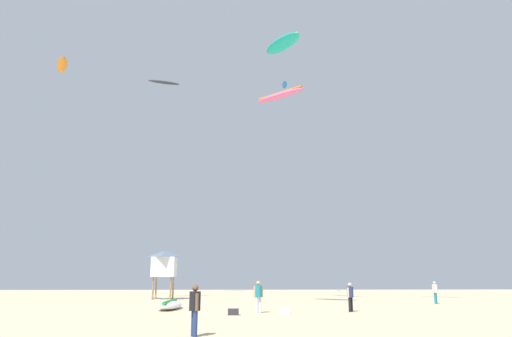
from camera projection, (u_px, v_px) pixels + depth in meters
name	position (u px, v px, depth m)	size (l,w,h in m)	color
person_foreground	(195.00, 306.00, 15.49)	(0.38, 0.52, 1.67)	navy
person_midground	(258.00, 294.00, 25.38)	(0.52, 0.38, 1.70)	silver
person_left	(435.00, 291.00, 33.70)	(0.39, 0.42, 1.59)	teal
person_right	(350.00, 295.00, 26.17)	(0.41, 0.40, 1.59)	black
kite_grounded_near	(170.00, 305.00, 28.06)	(1.43, 4.57, 0.57)	white
lifeguard_tower	(164.00, 263.00, 40.71)	(2.30, 2.30, 4.15)	#8C704C
cooler_box	(233.00, 312.00, 23.81)	(0.56, 0.36, 0.32)	#2D2D33
gear_bag	(284.00, 311.00, 24.51)	(0.56, 0.36, 0.32)	white
kite_aloft_1	(282.00, 43.00, 39.53)	(3.38, 4.13, 1.00)	#19B29E
kite_aloft_2	(164.00, 82.00, 56.16)	(3.92, 2.13, 0.69)	#2D2D33
kite_aloft_3	(62.00, 65.00, 35.72)	(1.75, 3.00, 0.68)	orange
kite_aloft_5	(285.00, 85.00, 55.37)	(0.91, 2.16, 0.44)	blue
kite_aloft_6	(280.00, 95.00, 34.41)	(3.99, 3.82, 0.78)	#E5598C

